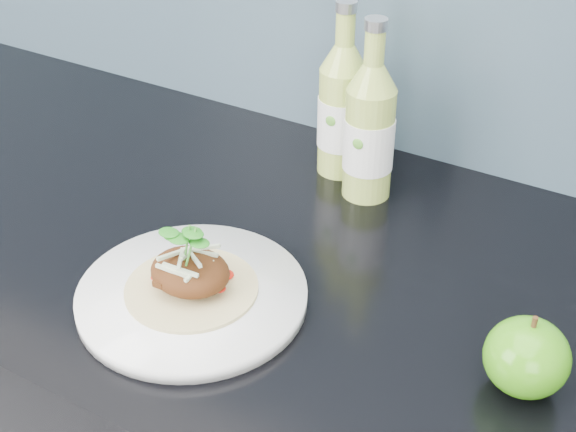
# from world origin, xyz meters

# --- Properties ---
(dinner_plate) EXTENTS (0.27, 0.27, 0.02)m
(dinner_plate) POSITION_xyz_m (-0.10, 1.57, 0.91)
(dinner_plate) COLOR white
(dinner_plate) RESTS_ON kitchen_counter
(pork_taco) EXTENTS (0.14, 0.14, 0.09)m
(pork_taco) POSITION_xyz_m (-0.10, 1.57, 0.94)
(pork_taco) COLOR tan
(pork_taco) RESTS_ON dinner_plate
(green_apple) EXTENTS (0.09, 0.09, 0.08)m
(green_apple) POSITION_xyz_m (0.23, 1.62, 0.94)
(green_apple) COLOR #389510
(green_apple) RESTS_ON kitchen_counter
(cider_bottle_left) EXTENTS (0.07, 0.07, 0.23)m
(cider_bottle_left) POSITION_xyz_m (-0.10, 1.89, 0.99)
(cider_bottle_left) COLOR #AFC652
(cider_bottle_left) RESTS_ON kitchen_counter
(cider_bottle_right) EXTENTS (0.07, 0.07, 0.23)m
(cider_bottle_right) POSITION_xyz_m (-0.04, 1.85, 0.99)
(cider_bottle_right) COLOR #AAC351
(cider_bottle_right) RESTS_ON kitchen_counter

